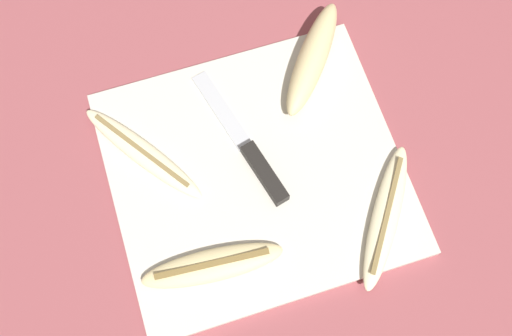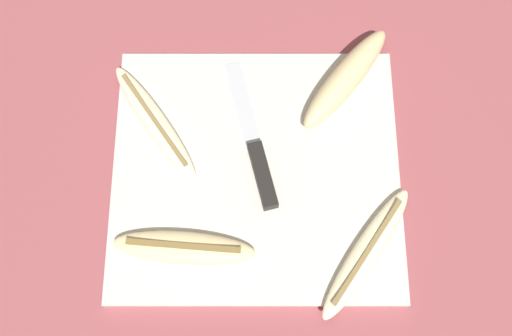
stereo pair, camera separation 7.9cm
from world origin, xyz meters
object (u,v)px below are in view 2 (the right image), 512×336
object	(u,v)px
knife	(258,160)
banana_pale_long	(367,252)
banana_ripe_center	(184,248)
banana_bright_far	(155,122)
banana_mellow_near	(345,78)

from	to	relation	value
knife	banana_pale_long	bearing A→B (deg)	-56.67
knife	banana_ripe_center	world-z (taller)	banana_ripe_center
banana_bright_far	banana_pale_long	size ratio (longest dim) A/B	1.00
banana_ripe_center	banana_bright_far	bearing A→B (deg)	105.13
knife	banana_bright_far	world-z (taller)	same
knife	banana_ripe_center	bearing A→B (deg)	-142.50
knife	banana_ripe_center	size ratio (longest dim) A/B	1.20
banana_bright_far	banana_pale_long	world-z (taller)	banana_pale_long
banana_bright_far	banana_pale_long	xyz separation A→B (m)	(0.28, -0.18, 0.00)
banana_ripe_center	banana_pale_long	distance (m)	0.23
banana_ripe_center	banana_mellow_near	xyz separation A→B (m)	(0.21, 0.23, 0.01)
knife	banana_pale_long	world-z (taller)	banana_pale_long
banana_ripe_center	banana_mellow_near	size ratio (longest dim) A/B	1.07
knife	banana_bright_far	bearing A→B (deg)	144.56
banana_bright_far	banana_pale_long	bearing A→B (deg)	-33.02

